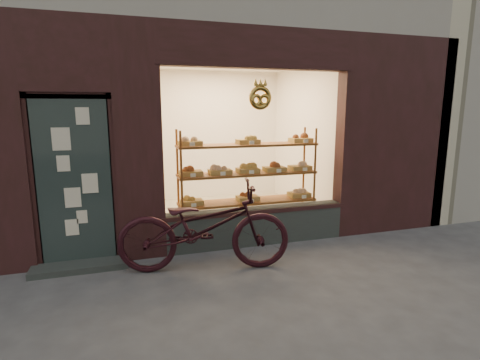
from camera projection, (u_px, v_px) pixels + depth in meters
name	position (u px, v px, depth m)	size (l,w,h in m)	color
ground	(287.00, 324.00, 3.54)	(90.00, 90.00, 0.00)	#404040
display_shelf	(248.00, 183.00, 5.90)	(2.20, 0.45, 1.70)	brown
bicycle	(204.00, 227.00, 4.64)	(0.74, 2.13, 1.12)	black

